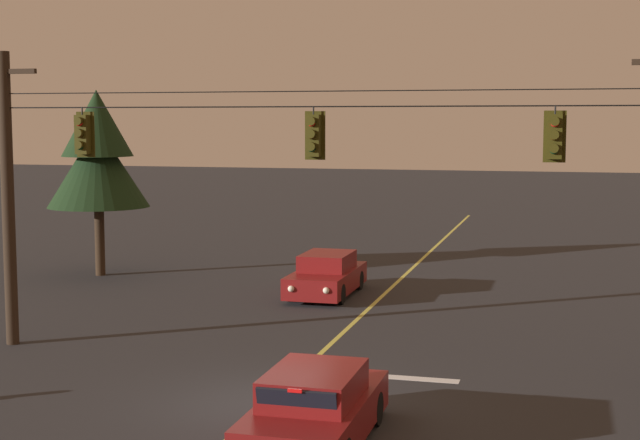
{
  "coord_description": "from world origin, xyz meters",
  "views": [
    {
      "loc": [
        5.83,
        -17.65,
        5.73
      ],
      "look_at": [
        0.0,
        4.28,
        3.32
      ],
      "focal_mm": 52.93,
      "sensor_mm": 36.0,
      "label": 1
    }
  ],
  "objects_px": {
    "traffic_light_leftmost": "(82,134)",
    "traffic_light_left_inner": "(313,135)",
    "car_waiting_near_lane": "(315,410)",
    "car_oncoming_lead": "(326,276)",
    "tree_verge_near": "(98,155)",
    "traffic_light_centre": "(555,136)"
  },
  "relations": [
    {
      "from": "traffic_light_left_inner",
      "to": "car_waiting_near_lane",
      "type": "height_order",
      "value": "traffic_light_left_inner"
    },
    {
      "from": "tree_verge_near",
      "to": "traffic_light_centre",
      "type": "bearing_deg",
      "value": -32.28
    },
    {
      "from": "traffic_light_left_inner",
      "to": "car_waiting_near_lane",
      "type": "bearing_deg",
      "value": -74.39
    },
    {
      "from": "traffic_light_leftmost",
      "to": "traffic_light_centre",
      "type": "bearing_deg",
      "value": 0.0
    },
    {
      "from": "traffic_light_centre",
      "to": "car_oncoming_lead",
      "type": "relative_size",
      "value": 0.28
    },
    {
      "from": "car_waiting_near_lane",
      "to": "tree_verge_near",
      "type": "distance_m",
      "value": 20.41
    },
    {
      "from": "car_oncoming_lead",
      "to": "tree_verge_near",
      "type": "height_order",
      "value": "tree_verge_near"
    },
    {
      "from": "car_waiting_near_lane",
      "to": "tree_verge_near",
      "type": "xyz_separation_m",
      "value": [
        -12.51,
        15.67,
        3.82
      ]
    },
    {
      "from": "traffic_light_leftmost",
      "to": "car_oncoming_lead",
      "type": "xyz_separation_m",
      "value": [
        3.95,
        8.65,
        -4.73
      ]
    },
    {
      "from": "traffic_light_left_inner",
      "to": "tree_verge_near",
      "type": "distance_m",
      "value": 15.15
    },
    {
      "from": "car_waiting_near_lane",
      "to": "tree_verge_near",
      "type": "height_order",
      "value": "tree_verge_near"
    },
    {
      "from": "traffic_light_leftmost",
      "to": "car_oncoming_lead",
      "type": "height_order",
      "value": "traffic_light_leftmost"
    },
    {
      "from": "traffic_light_left_inner",
      "to": "car_oncoming_lead",
      "type": "height_order",
      "value": "traffic_light_left_inner"
    },
    {
      "from": "traffic_light_centre",
      "to": "traffic_light_leftmost",
      "type": "bearing_deg",
      "value": 180.0
    },
    {
      "from": "car_waiting_near_lane",
      "to": "car_oncoming_lead",
      "type": "distance_m",
      "value": 14.37
    },
    {
      "from": "traffic_light_leftmost",
      "to": "traffic_light_centre",
      "type": "height_order",
      "value": "same"
    },
    {
      "from": "traffic_light_leftmost",
      "to": "tree_verge_near",
      "type": "xyz_separation_m",
      "value": [
        -5.15,
        10.36,
        -0.91
      ]
    },
    {
      "from": "traffic_light_leftmost",
      "to": "traffic_light_left_inner",
      "type": "distance_m",
      "value": 5.87
    },
    {
      "from": "car_oncoming_lead",
      "to": "tree_verge_near",
      "type": "relative_size",
      "value": 0.65
    },
    {
      "from": "traffic_light_leftmost",
      "to": "car_oncoming_lead",
      "type": "distance_m",
      "value": 10.62
    },
    {
      "from": "traffic_light_leftmost",
      "to": "traffic_light_left_inner",
      "type": "xyz_separation_m",
      "value": [
        5.87,
        0.0,
        0.0
      ]
    },
    {
      "from": "traffic_light_leftmost",
      "to": "car_waiting_near_lane",
      "type": "distance_m",
      "value": 10.23
    }
  ]
}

